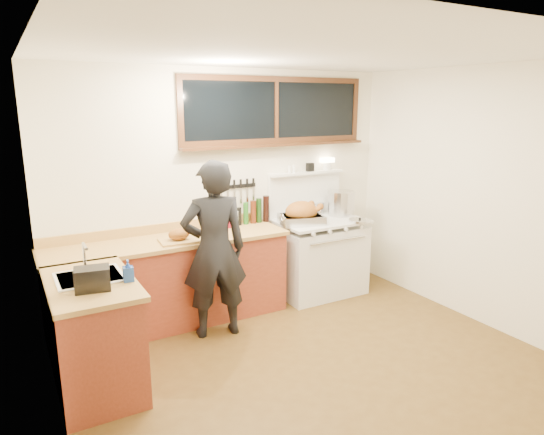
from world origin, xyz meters
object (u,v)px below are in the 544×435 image
vintage_stove (318,255)px  man (214,250)px  cutting_board (179,237)px  roast_turkey (302,215)px

vintage_stove → man: 1.60m
vintage_stove → cutting_board: size_ratio=3.97×
roast_turkey → man: bearing=-164.2°
vintage_stove → man: man is taller
vintage_stove → cutting_board: vintage_stove is taller
man → roast_turkey: size_ratio=3.13×
cutting_board → roast_turkey: size_ratio=0.72×
cutting_board → roast_turkey: roast_turkey is taller
man → cutting_board: 0.40m
vintage_stove → cutting_board: (-1.73, -0.09, 0.49)m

